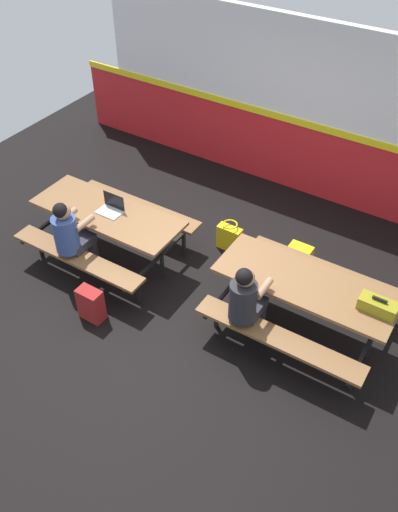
{
  "coord_description": "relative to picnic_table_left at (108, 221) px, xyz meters",
  "views": [
    {
      "loc": [
        2.67,
        -4.14,
        4.92
      ],
      "look_at": [
        0.0,
        0.02,
        0.55
      ],
      "focal_mm": 38.13,
      "sensor_mm": 36.0,
      "label": 1
    }
  ],
  "objects": [
    {
      "name": "picnic_table_right",
      "position": [
        2.69,
        0.18,
        0.0
      ],
      "size": [
        2.04,
        1.57,
        0.74
      ],
      "color": "brown",
      "rests_on": "ground"
    },
    {
      "name": "accent_backdrop",
      "position": [
        1.35,
        2.85,
        0.67
      ],
      "size": [
        8.0,
        0.14,
        2.6
      ],
      "color": "red",
      "rests_on": "ground"
    },
    {
      "name": "ground_plane",
      "position": [
        1.35,
        0.07,
        -0.59
      ],
      "size": [
        10.0,
        10.0,
        0.02
      ],
      "primitive_type": "cube",
      "color": "black"
    },
    {
      "name": "toolbox_grey",
      "position": [
        3.49,
        0.19,
        0.23
      ],
      "size": [
        0.4,
        0.18,
        0.18
      ],
      "color": "olive",
      "rests_on": "picnic_table_right"
    },
    {
      "name": "tote_bag_bright",
      "position": [
        1.27,
        0.98,
        -0.38
      ],
      "size": [
        0.34,
        0.21,
        0.43
      ],
      "color": "yellow",
      "rests_on": "ground"
    },
    {
      "name": "picnic_table_left",
      "position": [
        0.0,
        0.0,
        0.0
      ],
      "size": [
        2.04,
        1.57,
        0.74
      ],
      "color": "brown",
      "rests_on": "ground"
    },
    {
      "name": "satchel_spare",
      "position": [
        0.53,
        -1.01,
        -0.36
      ],
      "size": [
        0.3,
        0.22,
        0.44
      ],
      "color": "maroon",
      "rests_on": "ground"
    },
    {
      "name": "backpack_dark",
      "position": [
        2.28,
        1.05,
        -0.36
      ],
      "size": [
        0.3,
        0.22,
        0.44
      ],
      "color": "yellow",
      "rests_on": "ground"
    },
    {
      "name": "student_nearer",
      "position": [
        -0.11,
        -0.56,
        0.13
      ],
      "size": [
        0.36,
        0.53,
        1.21
      ],
      "color": "#2D2D38",
      "rests_on": "ground"
    },
    {
      "name": "laptop_silver",
      "position": [
        0.05,
        0.04,
        0.21
      ],
      "size": [
        0.32,
        0.22,
        0.22
      ],
      "color": "silver",
      "rests_on": "picnic_table_left"
    },
    {
      "name": "student_further",
      "position": [
        2.25,
        -0.38,
        0.13
      ],
      "size": [
        0.36,
        0.53,
        1.21
      ],
      "color": "#2D2D38",
      "rests_on": "ground"
    }
  ]
}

